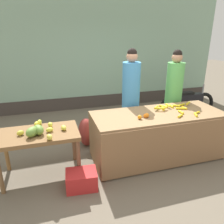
% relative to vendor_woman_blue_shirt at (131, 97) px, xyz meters
% --- Properties ---
extents(ground_plane, '(24.00, 24.00, 0.00)m').
position_rel_vendor_woman_blue_shirt_xyz_m(ground_plane, '(-0.26, -0.69, -0.94)').
color(ground_plane, '#665B4C').
extents(market_wall_back, '(7.73, 0.23, 3.15)m').
position_rel_vendor_woman_blue_shirt_xyz_m(market_wall_back, '(-0.26, 2.40, 0.60)').
color(market_wall_back, '#8CB299').
rests_on(market_wall_back, ground).
extents(fruit_stall_counter, '(2.27, 0.92, 0.83)m').
position_rel_vendor_woman_blue_shirt_xyz_m(fruit_stall_counter, '(0.24, -0.71, -0.52)').
color(fruit_stall_counter, olive).
rests_on(fruit_stall_counter, ground).
extents(side_table_wooden, '(1.18, 0.68, 0.73)m').
position_rel_vendor_woman_blue_shirt_xyz_m(side_table_wooden, '(-1.73, -0.69, -0.30)').
color(side_table_wooden, brown).
rests_on(side_table_wooden, ground).
extents(banana_bunch_pile, '(0.81, 0.68, 0.07)m').
position_rel_vendor_woman_blue_shirt_xyz_m(banana_bunch_pile, '(0.61, -0.62, -0.08)').
color(banana_bunch_pile, gold).
rests_on(banana_bunch_pile, fruit_stall_counter).
extents(orange_pile, '(0.21, 0.11, 0.07)m').
position_rel_vendor_woman_blue_shirt_xyz_m(orange_pile, '(-0.09, -0.83, -0.08)').
color(orange_pile, orange).
rests_on(orange_pile, fruit_stall_counter).
extents(mango_papaya_pile, '(0.72, 0.70, 0.14)m').
position_rel_vendor_woman_blue_shirt_xyz_m(mango_papaya_pile, '(-1.71, -0.73, -0.15)').
color(mango_papaya_pile, yellow).
rests_on(mango_papaya_pile, side_table_wooden).
extents(vendor_woman_blue_shirt, '(0.34, 0.34, 1.86)m').
position_rel_vendor_woman_blue_shirt_xyz_m(vendor_woman_blue_shirt, '(0.00, 0.00, 0.00)').
color(vendor_woman_blue_shirt, '#33333D').
rests_on(vendor_woman_blue_shirt, ground).
extents(vendor_woman_green_shirt, '(0.34, 0.34, 1.81)m').
position_rel_vendor_woman_blue_shirt_xyz_m(vendor_woman_green_shirt, '(0.96, 0.03, -0.02)').
color(vendor_woman_green_shirt, '#33333D').
rests_on(vendor_woman_green_shirt, ground).
extents(parked_motorcycle, '(1.60, 0.18, 0.88)m').
position_rel_vendor_woman_blue_shirt_xyz_m(parked_motorcycle, '(1.88, 0.76, -0.54)').
color(parked_motorcycle, black).
rests_on(parked_motorcycle, ground).
extents(produce_crate, '(0.47, 0.36, 0.26)m').
position_rel_vendor_woman_blue_shirt_xyz_m(produce_crate, '(-1.19, -1.18, -0.81)').
color(produce_crate, red).
rests_on(produce_crate, ground).
extents(produce_sack, '(0.36, 0.41, 0.57)m').
position_rel_vendor_woman_blue_shirt_xyz_m(produce_sack, '(-0.89, 0.05, -0.66)').
color(produce_sack, maroon).
rests_on(produce_sack, ground).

